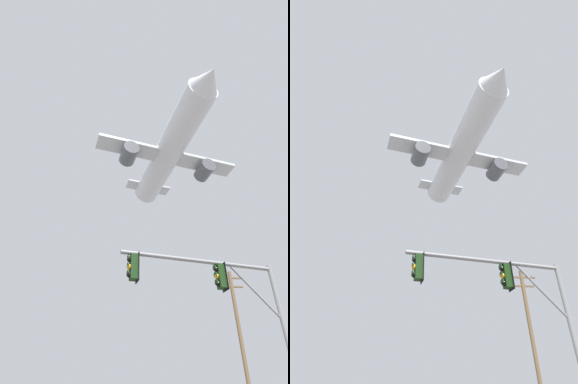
% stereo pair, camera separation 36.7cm
% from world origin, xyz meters
% --- Properties ---
extents(signal_pole_near, '(6.14, 1.29, 5.93)m').
position_xyz_m(signal_pole_near, '(3.89, 6.06, 4.49)').
color(signal_pole_near, gray).
rests_on(signal_pole_near, ground).
extents(utility_pole, '(2.20, 0.28, 10.23)m').
position_xyz_m(utility_pole, '(8.93, 17.86, 5.42)').
color(utility_pole, brown).
rests_on(utility_pole, ground).
extents(airplane, '(21.75, 28.16, 7.69)m').
position_xyz_m(airplane, '(6.82, 27.73, 32.95)').
color(airplane, white).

